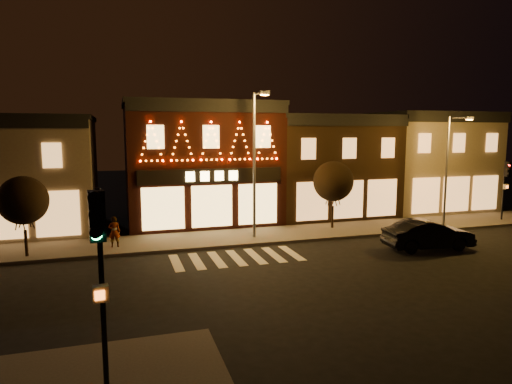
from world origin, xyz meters
name	(u,v)px	position (x,y,z in m)	size (l,w,h in m)	color
ground	(260,283)	(0.00, 0.00, 0.00)	(120.00, 120.00, 0.00)	black
sidewalk_far	(252,236)	(2.00, 8.00, 0.07)	(44.00, 4.00, 0.15)	#47423D
building_pulp	(200,163)	(0.00, 13.98, 4.16)	(10.20, 8.34, 8.30)	black
building_right_a	(323,165)	(9.50, 13.99, 3.76)	(9.20, 8.28, 7.50)	#342212
building_right_b	(422,161)	(18.50, 13.99, 3.91)	(9.20, 8.28, 7.80)	#726251
traffic_signal_near	(99,253)	(-5.99, -6.98, 3.61)	(0.38, 0.51, 4.90)	black
traffic_signal_far	(506,178)	(20.30, 7.28, 3.10)	(0.34, 0.47, 4.14)	black
streetlamp_mid	(256,154)	(2.03, 7.26, 5.06)	(0.53, 1.91, 8.36)	#59595E
streetlamp_right	(450,163)	(14.72, 6.39, 4.33)	(0.59, 1.63, 7.11)	#59595E
tree_left	(23,200)	(-10.04, 6.92, 2.95)	(2.40, 2.40, 4.01)	black
tree_right	(333,181)	(7.60, 8.49, 3.16)	(2.58, 2.58, 4.31)	black
dark_sedan	(428,235)	(10.35, 2.62, 0.79)	(1.67, 4.80, 1.58)	black
pedestrian	(114,232)	(-5.84, 7.49, 0.98)	(0.61, 0.40, 1.67)	gray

